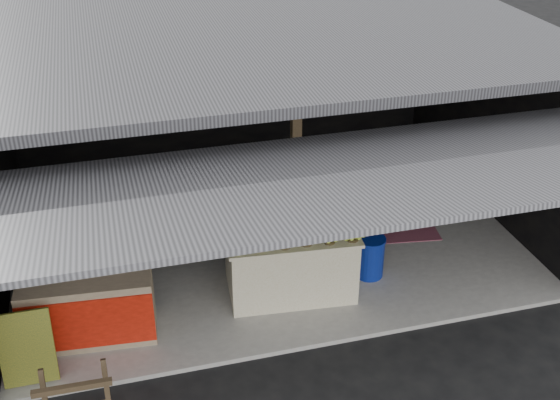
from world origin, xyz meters
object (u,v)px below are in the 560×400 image
object	(u,v)px
plastic_chair	(418,176)
white_crate	(277,221)
neighbor_stall	(88,303)
water_barrel	(370,258)
banana_table	(290,260)

from	to	relation	value
plastic_chair	white_crate	bearing A→B (deg)	-158.65
plastic_chair	neighbor_stall	bearing A→B (deg)	-156.62
water_barrel	white_crate	bearing A→B (deg)	143.47
banana_table	neighbor_stall	xyz separation A→B (m)	(-2.45, -0.24, 0.01)
white_crate	plastic_chair	distance (m)	2.56
neighbor_stall	water_barrel	size ratio (longest dim) A/B	2.84
water_barrel	plastic_chair	world-z (taller)	plastic_chair
banana_table	white_crate	size ratio (longest dim) A/B	1.56
white_crate	water_barrel	size ratio (longest dim) A/B	2.03
water_barrel	banana_table	bearing A→B (deg)	-178.65
water_barrel	plastic_chair	xyz separation A→B (m)	(1.39, 1.58, 0.21)
banana_table	white_crate	bearing A→B (deg)	91.80
white_crate	neighbor_stall	world-z (taller)	neighbor_stall
banana_table	plastic_chair	xyz separation A→B (m)	(2.48, 1.60, 0.03)
white_crate	plastic_chair	size ratio (longest dim) A/B	1.33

